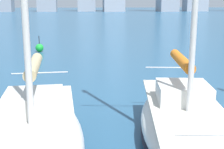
# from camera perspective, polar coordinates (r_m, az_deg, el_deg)

# --- Properties ---
(sailboat_orange) EXTENTS (3.54, 7.33, 12.53)m
(sailboat_orange) POSITION_cam_1_polar(r_m,az_deg,el_deg) (9.65, 13.07, -8.33)
(sailboat_orange) COLOR white
(sailboat_orange) RESTS_ON ground
(sailboat_tan) EXTENTS (2.98, 7.01, 11.69)m
(sailboat_tan) POSITION_cam_1_polar(r_m,az_deg,el_deg) (8.62, -13.94, -10.90)
(sailboat_tan) COLOR white
(sailboat_tan) RESTS_ON ground
(channel_buoy) EXTENTS (0.70, 0.70, 1.40)m
(channel_buoy) POSITION_cam_1_polar(r_m,az_deg,el_deg) (28.12, -13.12, 4.78)
(channel_buoy) COLOR green
(channel_buoy) RESTS_ON ground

